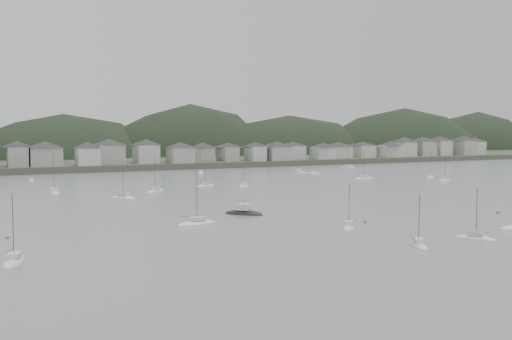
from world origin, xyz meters
TOP-DOWN VIEW (x-y plane):
  - ground at (0.00, 0.00)m, footprint 900.00×900.00m
  - far_shore_land at (0.00, 295.00)m, footprint 900.00×250.00m
  - forested_ridge at (4.83, 269.40)m, footprint 851.55×103.94m
  - waterfront_town at (50.59, 183.34)m, footprint 451.48×28.46m
  - sailboat_lead at (-61.26, 88.66)m, footprint 3.38×9.79m
  - moored_fleet at (2.56, 54.70)m, footprint 262.56×175.83m
  - motor_launch_far at (-28.88, 24.40)m, footprint 8.50×8.92m
  - mooring_buoys at (-2.93, 60.19)m, footprint 173.67×133.12m

SIDE VIEW (x-z plane):
  - forested_ridge at x=4.83m, z-range -62.57..40.00m
  - ground at x=0.00m, z-range 0.00..0.00m
  - mooring_buoys at x=-2.93m, z-range -0.20..0.50m
  - sailboat_lead at x=-61.26m, z-range -6.46..6.80m
  - moored_fleet at x=2.56m, z-range -6.51..6.86m
  - motor_launch_far at x=-28.88m, z-range -1.79..2.35m
  - far_shore_land at x=0.00m, z-range 0.00..3.00m
  - waterfront_town at x=50.59m, z-range 2.20..15.12m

